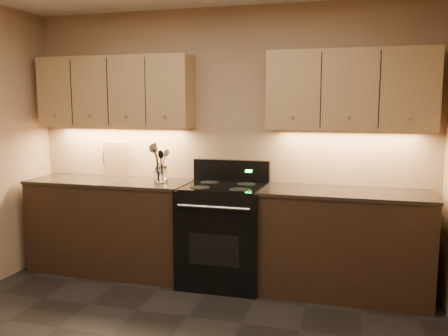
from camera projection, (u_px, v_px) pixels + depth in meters
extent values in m
cube|color=tan|center=(225.00, 143.00, 4.66)|extent=(4.00, 0.04, 2.60)
cube|color=black|center=(112.00, 227.00, 4.78)|extent=(1.60, 0.60, 0.90)
cube|color=#31271F|center=(110.00, 181.00, 4.72)|extent=(1.62, 0.62, 0.03)
cube|color=black|center=(344.00, 245.00, 4.18)|extent=(1.44, 0.60, 0.90)
cube|color=#31271F|center=(346.00, 193.00, 4.12)|extent=(1.46, 0.62, 0.03)
cube|color=black|center=(224.00, 235.00, 4.44)|extent=(0.76, 0.65, 0.92)
cube|color=black|center=(224.00, 186.00, 4.38)|extent=(0.70, 0.60, 0.01)
cube|color=black|center=(231.00, 171.00, 4.64)|extent=(0.76, 0.07, 0.22)
cube|color=#19FF33|center=(249.00, 171.00, 4.56)|extent=(0.06, 0.00, 0.03)
cylinder|color=silver|center=(213.00, 207.00, 4.07)|extent=(0.65, 0.02, 0.02)
cube|color=black|center=(214.00, 250.00, 4.14)|extent=(0.46, 0.00, 0.28)
cylinder|color=black|center=(200.00, 187.00, 4.29)|extent=(0.18, 0.18, 0.00)
cylinder|color=black|center=(239.00, 189.00, 4.19)|extent=(0.18, 0.18, 0.00)
cylinder|color=black|center=(210.00, 182.00, 4.57)|extent=(0.18, 0.18, 0.00)
cylinder|color=black|center=(246.00, 184.00, 4.48)|extent=(0.18, 0.18, 0.00)
cube|color=tan|center=(115.00, 92.00, 4.74)|extent=(1.60, 0.30, 0.70)
cube|color=tan|center=(350.00, 90.00, 4.14)|extent=(1.44, 0.30, 0.70)
cube|color=#B2B5BA|center=(107.00, 157.00, 5.03)|extent=(0.08, 0.01, 0.12)
cylinder|color=white|center=(161.00, 174.00, 4.57)|extent=(0.13, 0.13, 0.16)
cylinder|color=white|center=(161.00, 181.00, 4.58)|extent=(0.13, 0.13, 0.02)
cube|color=tan|center=(117.00, 159.00, 4.97)|extent=(0.29, 0.08, 0.36)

